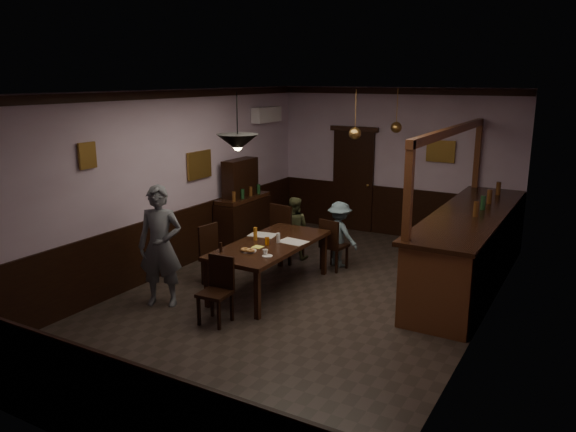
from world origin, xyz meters
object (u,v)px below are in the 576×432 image
Objects in this scene: chair_near at (218,286)px; person_standing at (160,246)px; chair_far_right at (332,242)px; pendant_iron at (238,143)px; chair_far_left at (285,230)px; sideboard at (243,212)px; soda_can at (267,241)px; person_seated_right at (339,234)px; chair_side at (214,252)px; pendant_brass_mid at (355,134)px; person_seated_left at (294,228)px; coffee_cup at (265,252)px; pendant_brass_far at (396,127)px; dining_table at (270,247)px; bar_counter at (470,246)px.

person_standing reaches higher than chair_near.
chair_far_right is 1.17× the size of pendant_iron.
chair_far_left reaches higher than chair_far_right.
pendant_iron is (1.05, 0.45, 1.48)m from person_standing.
chair_far_right is at bearing -10.18° from sideboard.
chair_far_left is at bearing 109.66° from soda_can.
soda_can is at bearing 92.34° from person_seated_right.
chair_far_right is 2.01m from chair_side.
chair_side is 1.16× the size of pendant_brass_mid.
person_seated_left is (-0.46, 2.87, 0.07)m from chair_near.
coffee_cup is 3.88m from pendant_brass_far.
chair_side is (-0.93, 1.13, 0.03)m from chair_near.
bar_counter reaches higher than dining_table.
chair_far_left reaches higher than soda_can.
chair_near is at bearing 86.46° from person_seated_left.
bar_counter is at bearing 7.56° from pendant_brass_mid.
pendant_brass_mid is (1.14, -0.01, 1.74)m from person_seated_left.
coffee_cup is at bearing 121.10° from chair_far_left.
soda_can is 1.68m from pendant_iron.
bar_counter is at bearing -157.19° from person_seated_right.
bar_counter is 5.73× the size of pendant_iron.
chair_side is at bearing 56.53° from chair_far_right.
pendant_brass_mid is at bearing 68.50° from soda_can.
person_standing is 2.15× the size of pendant_brass_far.
person_seated_left is 1.39× the size of pendant_brass_mid.
soda_can is at bearing -111.50° from pendant_brass_mid.
pendant_brass_far is at bearing -90.87° from person_seated_right.
chair_side is at bearing -119.78° from pendant_brass_far.
chair_far_right is 2.52m from pendant_brass_far.
dining_table is at bearing -71.54° from chair_side.
pendant_iron is at bearing 87.53° from chair_far_right.
pendant_brass_mid is (0.42, 2.10, 1.50)m from coffee_cup.
pendant_iron is at bearing -56.35° from sideboard.
bar_counter reaches higher than chair_far_right.
dining_table is 18.36× the size of soda_can.
chair_near is (0.47, -2.59, -0.09)m from chair_far_left.
chair_far_left is 8.81× the size of soda_can.
dining_table is 1.62m from person_seated_right.
sideboard is (-1.16, 0.39, 0.10)m from chair_far_left.
person_standing is (-1.05, -1.25, 0.18)m from dining_table.
person_standing is at bearing -133.51° from soda_can.
sideboard is 2.82m from pendant_brass_mid.
pendant_brass_mid is (0.68, 2.87, 1.81)m from chair_near.
chair_far_right is at bearing 71.28° from dining_table.
pendant_brass_far is at bearing 42.46° from person_standing.
dining_table is 2.89× the size of pendant_iron.
pendant_brass_mid is at bearing -172.44° from bar_counter.
pendant_brass_mid is 1.44m from pendant_brass_far.
sideboard is (-1.63, 1.65, -0.00)m from dining_table.
pendant_iron reaches higher than coffee_cup.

